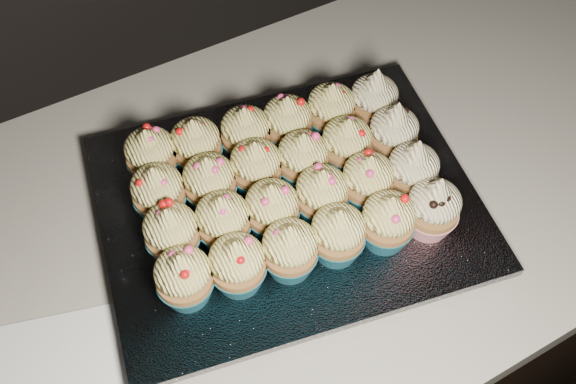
% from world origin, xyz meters
% --- Properties ---
extents(cabinet, '(2.40, 0.60, 0.86)m').
position_xyz_m(cabinet, '(0.00, 1.70, 0.43)').
color(cabinet, black).
rests_on(cabinet, ground).
extents(worktop, '(2.44, 0.64, 0.04)m').
position_xyz_m(worktop, '(0.00, 1.70, 0.88)').
color(worktop, beige).
rests_on(worktop, cabinet).
extents(napkin, '(0.19, 0.19, 0.00)m').
position_xyz_m(napkin, '(-0.48, 1.61, 0.90)').
color(napkin, white).
rests_on(napkin, worktop).
extents(baking_tray, '(0.47, 0.39, 0.02)m').
position_xyz_m(baking_tray, '(-0.16, 1.67, 0.91)').
color(baking_tray, black).
rests_on(baking_tray, worktop).
extents(foil_lining, '(0.51, 0.43, 0.01)m').
position_xyz_m(foil_lining, '(-0.16, 1.67, 0.93)').
color(foil_lining, silver).
rests_on(foil_lining, baking_tray).
extents(cupcake_0, '(0.06, 0.06, 0.08)m').
position_xyz_m(cupcake_0, '(-0.32, 1.61, 0.97)').
color(cupcake_0, '#196276').
rests_on(cupcake_0, foil_lining).
extents(cupcake_1, '(0.06, 0.06, 0.08)m').
position_xyz_m(cupcake_1, '(-0.26, 1.60, 0.97)').
color(cupcake_1, '#196276').
rests_on(cupcake_1, foil_lining).
extents(cupcake_2, '(0.06, 0.06, 0.08)m').
position_xyz_m(cupcake_2, '(-0.20, 1.59, 0.97)').
color(cupcake_2, '#196276').
rests_on(cupcake_2, foil_lining).
extents(cupcake_3, '(0.06, 0.06, 0.08)m').
position_xyz_m(cupcake_3, '(-0.15, 1.58, 0.97)').
color(cupcake_3, '#196276').
rests_on(cupcake_3, foil_lining).
extents(cupcake_4, '(0.06, 0.06, 0.08)m').
position_xyz_m(cupcake_4, '(-0.09, 1.57, 0.97)').
color(cupcake_4, '#196276').
rests_on(cupcake_4, foil_lining).
extents(cupcake_5, '(0.06, 0.06, 0.10)m').
position_xyz_m(cupcake_5, '(-0.04, 1.56, 0.97)').
color(cupcake_5, red).
rests_on(cupcake_5, foil_lining).
extents(cupcake_6, '(0.06, 0.06, 0.08)m').
position_xyz_m(cupcake_6, '(-0.31, 1.67, 0.97)').
color(cupcake_6, '#196276').
rests_on(cupcake_6, foil_lining).
extents(cupcake_7, '(0.06, 0.06, 0.08)m').
position_xyz_m(cupcake_7, '(-0.25, 1.66, 0.97)').
color(cupcake_7, '#196276').
rests_on(cupcake_7, foil_lining).
extents(cupcake_8, '(0.06, 0.06, 0.08)m').
position_xyz_m(cupcake_8, '(-0.20, 1.64, 0.97)').
color(cupcake_8, '#196276').
rests_on(cupcake_8, foil_lining).
extents(cupcake_9, '(0.06, 0.06, 0.08)m').
position_xyz_m(cupcake_9, '(-0.14, 1.63, 0.97)').
color(cupcake_9, '#196276').
rests_on(cupcake_9, foil_lining).
extents(cupcake_10, '(0.06, 0.06, 0.08)m').
position_xyz_m(cupcake_10, '(-0.08, 1.63, 0.97)').
color(cupcake_10, '#196276').
rests_on(cupcake_10, foil_lining).
extents(cupcake_11, '(0.06, 0.06, 0.10)m').
position_xyz_m(cupcake_11, '(-0.03, 1.61, 0.97)').
color(cupcake_11, red).
rests_on(cupcake_11, foil_lining).
extents(cupcake_12, '(0.06, 0.06, 0.08)m').
position_xyz_m(cupcake_12, '(-0.30, 1.73, 0.97)').
color(cupcake_12, '#196276').
rests_on(cupcake_12, foil_lining).
extents(cupcake_13, '(0.06, 0.06, 0.08)m').
position_xyz_m(cupcake_13, '(-0.24, 1.71, 0.97)').
color(cupcake_13, '#196276').
rests_on(cupcake_13, foil_lining).
extents(cupcake_14, '(0.06, 0.06, 0.08)m').
position_xyz_m(cupcake_14, '(-0.18, 1.71, 0.97)').
color(cupcake_14, '#196276').
rests_on(cupcake_14, foil_lining).
extents(cupcake_15, '(0.06, 0.06, 0.08)m').
position_xyz_m(cupcake_15, '(-0.13, 1.69, 0.97)').
color(cupcake_15, '#196276').
rests_on(cupcake_15, foil_lining).
extents(cupcake_16, '(0.06, 0.06, 0.08)m').
position_xyz_m(cupcake_16, '(-0.07, 1.68, 0.97)').
color(cupcake_16, '#196276').
rests_on(cupcake_16, foil_lining).
extents(cupcake_17, '(0.06, 0.06, 0.10)m').
position_xyz_m(cupcake_17, '(-0.01, 1.67, 0.97)').
color(cupcake_17, red).
rests_on(cupcake_17, foil_lining).
extents(cupcake_18, '(0.06, 0.06, 0.08)m').
position_xyz_m(cupcake_18, '(-0.29, 1.78, 0.97)').
color(cupcake_18, '#196276').
rests_on(cupcake_18, foil_lining).
extents(cupcake_19, '(0.06, 0.06, 0.08)m').
position_xyz_m(cupcake_19, '(-0.23, 1.77, 0.97)').
color(cupcake_19, '#196276').
rests_on(cupcake_19, foil_lining).
extents(cupcake_20, '(0.06, 0.06, 0.08)m').
position_xyz_m(cupcake_20, '(-0.17, 1.76, 0.97)').
color(cupcake_20, '#196276').
rests_on(cupcake_20, foil_lining).
extents(cupcake_21, '(0.06, 0.06, 0.08)m').
position_xyz_m(cupcake_21, '(-0.12, 1.75, 0.97)').
color(cupcake_21, '#196276').
rests_on(cupcake_21, foil_lining).
extents(cupcake_22, '(0.06, 0.06, 0.08)m').
position_xyz_m(cupcake_22, '(-0.06, 1.74, 0.97)').
color(cupcake_22, '#196276').
rests_on(cupcake_22, foil_lining).
extents(cupcake_23, '(0.06, 0.06, 0.10)m').
position_xyz_m(cupcake_23, '(-0.00, 1.73, 0.97)').
color(cupcake_23, red).
rests_on(cupcake_23, foil_lining).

